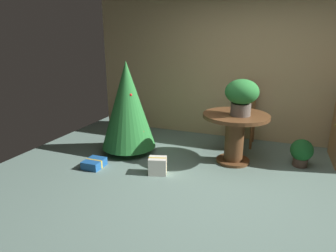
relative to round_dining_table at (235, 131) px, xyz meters
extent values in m
plane|color=slate|center=(0.09, -0.99, -0.49)|extent=(6.60, 6.60, 0.00)
cube|color=tan|center=(0.09, 1.21, 0.81)|extent=(6.00, 0.10, 2.60)
cylinder|color=brown|center=(0.00, 0.00, -0.47)|extent=(0.49, 0.49, 0.04)
cylinder|color=brown|center=(0.00, 0.00, -0.12)|extent=(0.28, 0.28, 0.65)
cylinder|color=brown|center=(0.00, 0.00, 0.23)|extent=(0.95, 0.95, 0.05)
cylinder|color=#665B51|center=(0.06, -0.05, 0.34)|extent=(0.28, 0.28, 0.17)
ellipsoid|color=#287533|center=(0.06, -0.05, 0.59)|extent=(0.46, 0.46, 0.35)
sphere|color=red|center=(-0.10, -0.01, 0.63)|extent=(0.09, 0.09, 0.09)
sphere|color=red|center=(0.17, -0.01, 0.62)|extent=(0.05, 0.05, 0.05)
cylinder|color=brown|center=(0.19, 0.63, -0.26)|extent=(0.04, 0.04, 0.46)
cylinder|color=brown|center=(-0.19, 0.63, -0.26)|extent=(0.04, 0.04, 0.46)
cylinder|color=brown|center=(0.19, 1.02, -0.26)|extent=(0.04, 0.04, 0.46)
cylinder|color=brown|center=(-0.19, 1.02, -0.26)|extent=(0.04, 0.04, 0.46)
cube|color=brown|center=(0.00, 0.83, -0.01)|extent=(0.42, 0.44, 0.05)
cube|color=brown|center=(0.00, 1.02, 0.27)|extent=(0.38, 0.05, 0.51)
cylinder|color=brown|center=(-1.65, -0.20, -0.44)|extent=(0.10, 0.10, 0.10)
cone|color=#287533|center=(-1.65, -0.20, 0.29)|extent=(0.86, 0.86, 1.36)
sphere|color=red|center=(-1.54, -0.29, 0.48)|extent=(0.05, 0.05, 0.05)
sphere|color=#2D51A8|center=(-1.58, -0.05, 0.35)|extent=(0.05, 0.05, 0.05)
sphere|color=red|center=(-1.36, -0.29, -0.09)|extent=(0.07, 0.07, 0.07)
sphere|color=#2D51A8|center=(-1.87, -0.03, 0.00)|extent=(0.06, 0.06, 0.06)
cube|color=silver|center=(-0.89, -0.78, -0.37)|extent=(0.28, 0.25, 0.23)
cube|color=gold|center=(-0.89, -0.78, -0.37)|extent=(0.24, 0.10, 0.24)
cube|color=#1E569E|center=(-1.83, -0.92, -0.43)|extent=(0.26, 0.31, 0.11)
cube|color=gold|center=(-1.83, -0.92, -0.43)|extent=(0.25, 0.04, 0.12)
sphere|color=#B29338|center=(1.37, 0.61, 0.07)|extent=(0.04, 0.04, 0.04)
cylinder|color=#4C382D|center=(0.93, 0.20, -0.43)|extent=(0.20, 0.20, 0.12)
sphere|color=#195623|center=(0.93, 0.20, -0.24)|extent=(0.31, 0.31, 0.31)
camera|label=1|loc=(0.52, -4.02, 1.26)|focal=30.32mm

